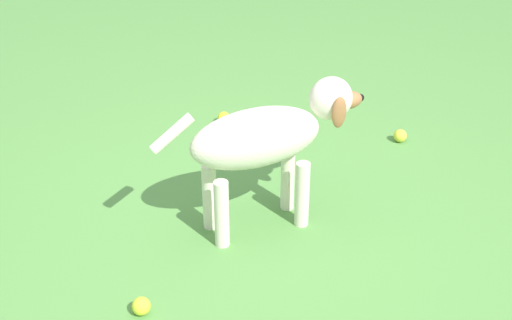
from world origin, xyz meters
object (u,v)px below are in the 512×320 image
Objects in this scene: tennis_ball_0 at (400,136)px; tennis_ball_1 at (224,118)px; dog at (268,138)px; tennis_ball_2 at (141,306)px.

tennis_ball_1 is at bearing 68.89° from tennis_ball_0.
dog reaches higher than tennis_ball_2.
tennis_ball_2 is at bearing -152.53° from dog.
dog is 0.80m from tennis_ball_2.
dog is at bearing -47.04° from tennis_ball_2.
tennis_ball_1 is 1.49m from tennis_ball_2.
dog reaches higher than tennis_ball_0.
tennis_ball_2 is (-0.49, 0.52, -0.37)m from dog.
tennis_ball_0 and tennis_ball_2 have the same top height.
dog is 1.05m from tennis_ball_0.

